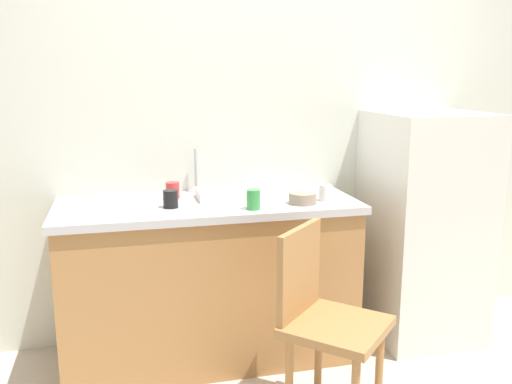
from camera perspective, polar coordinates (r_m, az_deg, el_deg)
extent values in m
cube|color=silver|center=(3.29, 0.96, 8.45)|extent=(4.80, 0.10, 2.66)
cube|color=#A87542|center=(3.07, -4.82, -9.37)|extent=(1.54, 0.60, 0.84)
cube|color=#B7B7BC|center=(2.94, -4.98, -1.38)|extent=(1.58, 0.64, 0.04)
cylinder|color=#B7B7BC|center=(3.15, -6.13, 2.21)|extent=(0.02, 0.02, 0.25)
cube|color=silver|center=(3.40, 16.83, -3.36)|extent=(0.59, 0.63, 1.33)
cylinder|color=#A87542|center=(2.68, 12.55, -17.63)|extent=(0.04, 0.04, 0.45)
cylinder|color=#A87542|center=(2.54, 3.43, -19.16)|extent=(0.04, 0.04, 0.45)
cylinder|color=#A87542|center=(2.77, 6.44, -16.32)|extent=(0.04, 0.04, 0.45)
cube|color=#A87542|center=(2.49, 8.31, -13.56)|extent=(0.57, 0.57, 0.04)
cube|color=#A87542|center=(2.47, 4.48, -8.10)|extent=(0.28, 0.28, 0.40)
cube|color=white|center=(3.00, -3.39, -0.18)|extent=(0.28, 0.20, 0.05)
cylinder|color=gray|center=(2.89, 4.81, -0.62)|extent=(0.14, 0.14, 0.06)
cylinder|color=white|center=(2.96, 7.16, -0.08)|extent=(0.07, 0.07, 0.09)
cylinder|color=green|center=(2.75, -0.27, -0.77)|extent=(0.07, 0.07, 0.10)
cylinder|color=red|center=(3.03, -8.57, 0.18)|extent=(0.07, 0.07, 0.09)
cylinder|color=black|center=(2.82, -8.78, -0.72)|extent=(0.08, 0.08, 0.09)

